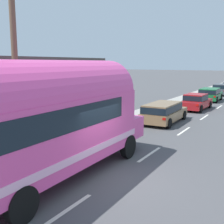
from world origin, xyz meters
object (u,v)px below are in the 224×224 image
utility_pole (14,53)px  car_third (210,94)px  painted_bus (41,117)px  car_second (196,101)px  car_lead (163,111)px  car_fourth (222,89)px

utility_pole → car_third: bearing=83.7°
painted_bus → car_second: size_ratio=2.37×
car_second → painted_bus: bearing=-90.7°
car_second → car_third: (-0.19, 6.51, 0.05)m
car_lead → car_second: same height
car_lead → car_fourth: size_ratio=0.98×
painted_bus → car_third: 24.96m
car_lead → car_fourth: 20.35m
car_second → car_fourth: size_ratio=0.91×
utility_pole → car_second: bearing=80.7°
painted_bus → car_fourth: bearing=90.1°
car_second → car_fourth: 13.57m
car_second → car_third: size_ratio=1.02×
car_second → car_fourth: bearing=91.2°
car_fourth → car_second: bearing=-88.8°
painted_bus → car_lead: painted_bus is taller
utility_pole → car_third: (2.61, 23.60, -3.64)m
car_second → car_third: 6.51m
painted_bus → car_lead: 11.72m
painted_bus → car_third: size_ratio=2.41×
utility_pole → car_third: size_ratio=1.95×
painted_bus → car_third: bearing=89.9°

